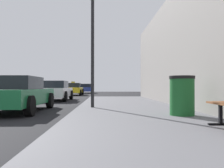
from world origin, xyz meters
TOP-DOWN VIEW (x-y plane):
  - sidewalk at (4.00, 0.00)m, footprint 4.00×32.00m
  - trash_bin at (5.06, 3.73)m, footprint 0.67×0.67m
  - street_lamp at (2.58, 6.30)m, footprint 0.36×0.36m
  - car_green at (-0.21, 6.28)m, footprint 2.06×4.45m
  - car_white at (-0.17, 13.25)m, footprint 1.95×4.29m
  - car_yellow at (-0.17, 23.02)m, footprint 1.94×4.12m
  - car_blue at (0.56, 30.73)m, footprint 1.99×4.36m

SIDE VIEW (x-z plane):
  - sidewalk at x=4.00m, z-range 0.00..0.15m
  - car_white at x=-0.17m, z-range 0.01..1.28m
  - car_yellow at x=-0.17m, z-range -0.07..1.36m
  - car_blue at x=0.56m, z-range 0.01..1.28m
  - car_green at x=-0.21m, z-range 0.01..1.28m
  - trash_bin at x=5.06m, z-range 0.15..1.20m
  - street_lamp at x=2.58m, z-range 0.94..5.25m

